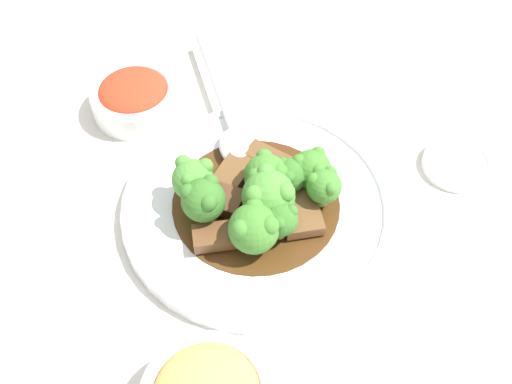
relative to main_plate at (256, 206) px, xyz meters
name	(u,v)px	position (x,y,z in m)	size (l,w,h in m)	color
ground_plane	(256,211)	(0.00, 0.00, -0.01)	(4.00, 4.00, 0.00)	silver
main_plate	(256,206)	(0.00, 0.00, 0.00)	(0.29, 0.29, 0.02)	white
beef_strip_0	(272,161)	(-0.02, -0.05, 0.02)	(0.07, 0.05, 0.01)	brown
beef_strip_1	(221,199)	(0.04, 0.01, 0.02)	(0.06, 0.05, 0.01)	#56331E
beef_strip_2	(222,236)	(0.03, 0.05, 0.02)	(0.06, 0.04, 0.01)	brown
beef_strip_3	(300,212)	(-0.05, 0.02, 0.02)	(0.05, 0.06, 0.01)	brown
beef_strip_4	(234,172)	(0.03, -0.03, 0.02)	(0.06, 0.07, 0.01)	brown
broccoli_floret_0	(324,186)	(-0.07, 0.00, 0.04)	(0.04, 0.04, 0.05)	#7FA84C
broccoli_floret_1	(268,195)	(-0.01, 0.02, 0.04)	(0.06, 0.06, 0.06)	#7FA84C
broccoli_floret_2	(193,176)	(0.07, 0.00, 0.04)	(0.04, 0.04, 0.05)	#8EB756
broccoli_floret_3	(311,168)	(-0.06, -0.03, 0.03)	(0.04, 0.04, 0.05)	#7FA84C
broccoli_floret_4	(266,175)	(-0.01, -0.01, 0.04)	(0.05, 0.05, 0.05)	#8EB756
broccoli_floret_5	(281,219)	(-0.03, 0.04, 0.04)	(0.04, 0.04, 0.05)	#8EB756
broccoli_floret_6	(203,200)	(0.05, 0.03, 0.04)	(0.05, 0.05, 0.06)	#8EB756
broccoli_floret_7	(254,228)	(0.00, 0.06, 0.04)	(0.05, 0.05, 0.05)	#7FA84C
broccoli_floret_8	(290,175)	(-0.04, -0.02, 0.03)	(0.04, 0.04, 0.04)	#7FA84C
serving_spoon	(233,134)	(0.03, -0.09, 0.02)	(0.10, 0.24, 0.01)	#B7B7BC
side_bowl_kimchi	(134,97)	(0.16, -0.15, 0.01)	(0.11, 0.11, 0.05)	white
sauce_dish	(457,163)	(-0.23, -0.07, 0.00)	(0.08, 0.08, 0.01)	white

